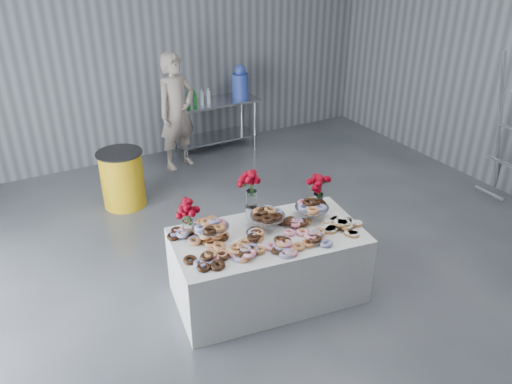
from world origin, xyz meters
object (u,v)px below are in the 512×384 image
at_px(display_table, 268,265).
at_px(person, 177,112).
at_px(water_jug, 240,82).
at_px(prep_table, 215,117).
at_px(trash_barrel, 123,179).

xyz_separation_m(display_table, person, (0.39, 3.55, 0.54)).
bearing_deg(water_jug, prep_table, 180.00).
distance_m(display_table, water_jug, 4.27).
bearing_deg(display_table, water_jug, 66.58).
bearing_deg(water_jug, display_table, -113.42).
distance_m(display_table, person, 3.61).
distance_m(prep_table, trash_barrel, 2.28).
relative_size(display_table, prep_table, 1.27).
bearing_deg(person, trash_barrel, -160.41).
relative_size(water_jug, person, 0.30).
height_order(water_jug, trash_barrel, water_jug).
xyz_separation_m(water_jug, trash_barrel, (-2.44, -1.17, -0.75)).
bearing_deg(display_table, person, 83.72).
xyz_separation_m(prep_table, trash_barrel, (-1.94, -1.17, -0.22)).
distance_m(display_table, prep_table, 4.03).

